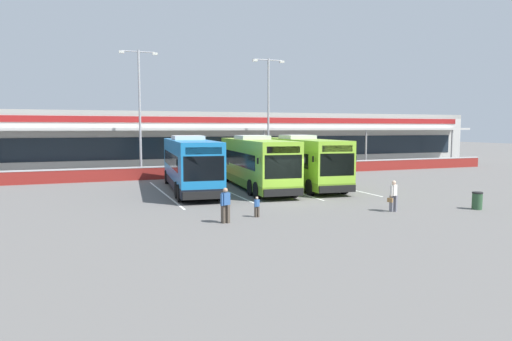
# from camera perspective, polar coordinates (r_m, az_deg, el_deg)

# --- Properties ---
(ground_plane) EXTENTS (200.00, 200.00, 0.00)m
(ground_plane) POSITION_cam_1_polar(r_m,az_deg,el_deg) (26.93, 4.10, -3.88)
(ground_plane) COLOR #605E5B
(terminal_building) EXTENTS (70.00, 13.00, 6.00)m
(terminal_building) POSITION_cam_1_polar(r_m,az_deg,el_deg) (52.23, -8.50, 3.87)
(terminal_building) COLOR #B7B7B2
(terminal_building) RESTS_ON ground
(red_barrier_wall) EXTENTS (60.00, 0.40, 1.10)m
(red_barrier_wall) POSITION_cam_1_polar(r_m,az_deg,el_deg) (40.36, -4.64, -0.01)
(red_barrier_wall) COLOR maroon
(red_barrier_wall) RESTS_ON ground
(coach_bus_leftmost) EXTENTS (3.84, 12.33, 3.78)m
(coach_bus_leftmost) POSITION_cam_1_polar(r_m,az_deg,el_deg) (31.55, -8.28, 0.70)
(coach_bus_leftmost) COLOR #1972B7
(coach_bus_leftmost) RESTS_ON ground
(coach_bus_left_centre) EXTENTS (3.84, 12.33, 3.78)m
(coach_bus_left_centre) POSITION_cam_1_polar(r_m,az_deg,el_deg) (32.38, -0.04, 0.87)
(coach_bus_left_centre) COLOR #8CC633
(coach_bus_left_centre) RESTS_ON ground
(coach_bus_centre) EXTENTS (3.84, 12.33, 3.78)m
(coach_bus_centre) POSITION_cam_1_polar(r_m,az_deg,el_deg) (34.07, 5.72, 1.07)
(coach_bus_centre) COLOR #8CC633
(coach_bus_centre) RESTS_ON ground
(bay_stripe_far_west) EXTENTS (0.14, 13.00, 0.01)m
(bay_stripe_far_west) POSITION_cam_1_polar(r_m,az_deg,el_deg) (30.79, -11.45, -2.81)
(bay_stripe_far_west) COLOR silver
(bay_stripe_far_west) RESTS_ON ground
(bay_stripe_west) EXTENTS (0.14, 13.00, 0.01)m
(bay_stripe_west) POSITION_cam_1_polar(r_m,az_deg,el_deg) (31.74, -3.95, -2.47)
(bay_stripe_west) COLOR silver
(bay_stripe_west) RESTS_ON ground
(bay_stripe_mid_west) EXTENTS (0.14, 13.00, 0.01)m
(bay_stripe_mid_west) POSITION_cam_1_polar(r_m,az_deg,el_deg) (33.20, 3.00, -2.12)
(bay_stripe_mid_west) COLOR silver
(bay_stripe_mid_west) RESTS_ON ground
(bay_stripe_centre) EXTENTS (0.14, 13.00, 0.01)m
(bay_stripe_centre) POSITION_cam_1_polar(r_m,az_deg,el_deg) (35.10, 9.28, -1.77)
(bay_stripe_centre) COLOR silver
(bay_stripe_centre) RESTS_ON ground
(pedestrian_with_handbag) EXTENTS (0.65, 0.41, 1.62)m
(pedestrian_with_handbag) POSITION_cam_1_polar(r_m,az_deg,el_deg) (24.55, 16.83, -2.98)
(pedestrian_with_handbag) COLOR slate
(pedestrian_with_handbag) RESTS_ON ground
(pedestrian_in_dark_coat) EXTENTS (0.52, 0.34, 1.62)m
(pedestrian_in_dark_coat) POSITION_cam_1_polar(r_m,az_deg,el_deg) (20.73, -3.85, -4.22)
(pedestrian_in_dark_coat) COLOR #4C4238
(pedestrian_in_dark_coat) RESTS_ON ground
(pedestrian_child) EXTENTS (0.32, 0.21, 1.00)m
(pedestrian_child) POSITION_cam_1_polar(r_m,az_deg,el_deg) (22.11, 0.11, -4.48)
(pedestrian_child) COLOR #4C4238
(pedestrian_child) RESTS_ON ground
(lamp_post_west) EXTENTS (3.24, 0.28, 11.00)m
(lamp_post_west) POSITION_cam_1_polar(r_m,az_deg,el_deg) (41.18, -14.37, 7.94)
(lamp_post_west) COLOR #9E9EA3
(lamp_post_west) RESTS_ON ground
(lamp_post_centre) EXTENTS (3.24, 0.28, 11.00)m
(lamp_post_centre) POSITION_cam_1_polar(r_m,az_deg,el_deg) (44.74, 1.56, 7.88)
(lamp_post_centre) COLOR #9E9EA3
(lamp_post_centre) RESTS_ON ground
(litter_bin) EXTENTS (0.54, 0.54, 0.93)m
(litter_bin) POSITION_cam_1_polar(r_m,az_deg,el_deg) (26.93, 25.97, -3.41)
(litter_bin) COLOR #2D5133
(litter_bin) RESTS_ON ground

